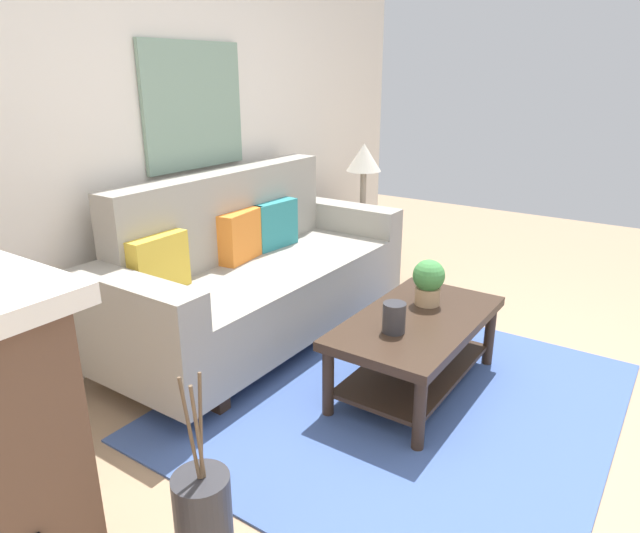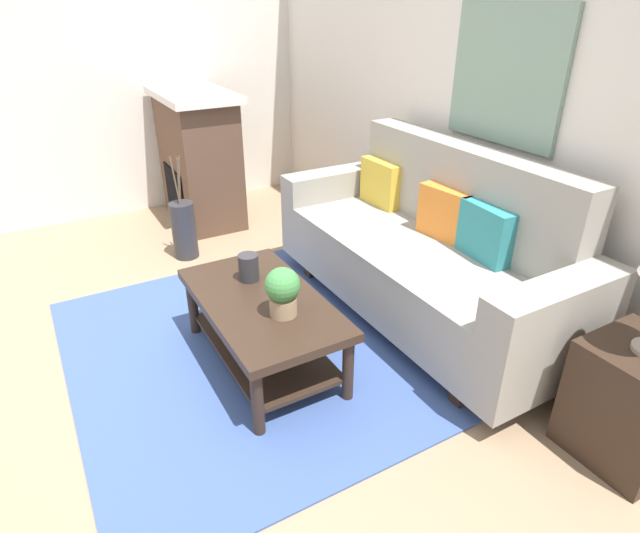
# 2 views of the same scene
# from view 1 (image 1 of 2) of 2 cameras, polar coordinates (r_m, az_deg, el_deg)

# --- Properties ---
(ground_plane) EXTENTS (9.34, 9.34, 0.00)m
(ground_plane) POSITION_cam_1_polar(r_m,az_deg,el_deg) (3.01, 17.00, -15.69)
(ground_plane) COLOR #9E7F60
(wall_back) EXTENTS (5.34, 0.10, 2.70)m
(wall_back) POSITION_cam_1_polar(r_m,az_deg,el_deg) (3.70, -15.17, 13.43)
(wall_back) COLOR silver
(wall_back) RESTS_ON ground_plane
(area_rug) EXTENTS (2.26, 2.04, 0.01)m
(area_rug) POSITION_cam_1_polar(r_m,az_deg,el_deg) (3.15, 8.13, -13.15)
(area_rug) COLOR #3D5693
(area_rug) RESTS_ON ground_plane
(couch) EXTENTS (2.18, 0.84, 1.08)m
(couch) POSITION_cam_1_polar(r_m,az_deg,el_deg) (3.65, -6.32, -0.95)
(couch) COLOR gray
(couch) RESTS_ON ground_plane
(throw_pillow_mustard) EXTENTS (0.36, 0.13, 0.32)m
(throw_pillow_mustard) POSITION_cam_1_polar(r_m,az_deg,el_deg) (3.21, -16.05, 0.25)
(throw_pillow_mustard) COLOR gold
(throw_pillow_mustard) RESTS_ON couch
(throw_pillow_orange) EXTENTS (0.37, 0.17, 0.32)m
(throw_pillow_orange) POSITION_cam_1_polar(r_m,az_deg,el_deg) (3.65, -7.97, 3.11)
(throw_pillow_orange) COLOR orange
(throw_pillow_orange) RESTS_ON couch
(throw_pillow_teal) EXTENTS (0.37, 0.15, 0.32)m
(throw_pillow_teal) POSITION_cam_1_polar(r_m,az_deg,el_deg) (3.90, -4.66, 4.26)
(throw_pillow_teal) COLOR teal
(throw_pillow_teal) RESTS_ON couch
(coffee_table) EXTENTS (1.10, 0.60, 0.43)m
(coffee_table) POSITION_cam_1_polar(r_m,az_deg,el_deg) (3.12, 9.72, -7.02)
(coffee_table) COLOR #332319
(coffee_table) RESTS_ON ground_plane
(tabletop_vase) EXTENTS (0.12, 0.12, 0.16)m
(tabletop_vase) POSITION_cam_1_polar(r_m,az_deg,el_deg) (2.86, 7.48, -5.14)
(tabletop_vase) COLOR #2D2D33
(tabletop_vase) RESTS_ON coffee_table
(potted_plant_tabletop) EXTENTS (0.18, 0.18, 0.26)m
(potted_plant_tabletop) POSITION_cam_1_polar(r_m,az_deg,el_deg) (3.20, 10.90, -1.40)
(potted_plant_tabletop) COLOR tan
(potted_plant_tabletop) RESTS_ON coffee_table
(side_table) EXTENTS (0.44, 0.44, 0.56)m
(side_table) POSITION_cam_1_polar(r_m,az_deg,el_deg) (4.80, 4.23, 2.15)
(side_table) COLOR #332319
(side_table) RESTS_ON ground_plane
(table_lamp) EXTENTS (0.28, 0.28, 0.57)m
(table_lamp) POSITION_cam_1_polar(r_m,az_deg,el_deg) (4.64, 4.45, 10.62)
(table_lamp) COLOR gray
(table_lamp) RESTS_ON side_table
(floor_vase_branch_a) EXTENTS (0.05, 0.02, 0.36)m
(floor_vase_branch_a) POSITION_cam_1_polar(r_m,az_deg,el_deg) (1.85, -11.96, -15.51)
(floor_vase_branch_a) COLOR brown
(floor_vase_branch_a) RESTS_ON floor_vase
(floor_vase_branch_b) EXTENTS (0.03, 0.05, 0.36)m
(floor_vase_branch_b) POSITION_cam_1_polar(r_m,az_deg,el_deg) (1.85, -13.03, -15.72)
(floor_vase_branch_b) COLOR brown
(floor_vase_branch_b) RESTS_ON floor_vase
(floor_vase_branch_c) EXTENTS (0.05, 0.03, 0.36)m
(floor_vase_branch_c) POSITION_cam_1_polar(r_m,az_deg,el_deg) (1.83, -12.25, -16.12)
(floor_vase_branch_c) COLOR brown
(floor_vase_branch_c) RESTS_ON floor_vase
(framed_painting) EXTENTS (0.81, 0.03, 0.77)m
(framed_painting) POSITION_cam_1_polar(r_m,az_deg,el_deg) (3.76, -12.57, 15.52)
(framed_painting) COLOR gray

